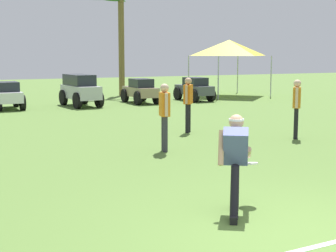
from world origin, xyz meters
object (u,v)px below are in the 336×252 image
at_px(parked_car_slot_e, 80,89).
at_px(teammate_deep, 297,103).
at_px(teammate_near_sideline, 165,111).
at_px(parked_car_slot_f, 141,91).
at_px(palm_tree_right_of_centre, 121,32).
at_px(teammate_midfield, 188,100).
at_px(parked_car_slot_g, 194,89).
at_px(frisbee_in_flight, 249,163).
at_px(event_tent, 229,48).
at_px(parked_car_slot_d, 7,95).
at_px(frisbee_thrower, 236,158).

bearing_deg(parked_car_slot_e, teammate_deep, -74.85).
height_order(teammate_near_sideline, parked_car_slot_f, teammate_near_sideline).
relative_size(parked_car_slot_e, palm_tree_right_of_centre, 0.46).
bearing_deg(teammate_midfield, parked_car_slot_g, 60.82).
xyz_separation_m(frisbee_in_flight, teammate_midfield, (2.37, 6.56, 0.33)).
distance_m(teammate_midfield, parked_car_slot_f, 8.82).
bearing_deg(event_tent, parked_car_slot_d, -172.04).
relative_size(teammate_midfield, event_tent, 0.48).
height_order(parked_car_slot_e, event_tent, event_tent).
bearing_deg(teammate_midfield, frisbee_in_flight, -109.85).
distance_m(frisbee_thrower, parked_car_slot_f, 16.21).
relative_size(frisbee_thrower, teammate_near_sideline, 0.89).
xyz_separation_m(teammate_deep, palm_tree_right_of_centre, (0.59, 14.93, 2.38)).
height_order(teammate_deep, event_tent, event_tent).
bearing_deg(teammate_deep, parked_car_slot_e, 105.15).
distance_m(teammate_near_sideline, parked_car_slot_f, 11.53).
relative_size(teammate_midfield, parked_car_slot_e, 0.63).
bearing_deg(teammate_near_sideline, frisbee_thrower, -102.63).
distance_m(teammate_near_sideline, parked_car_slot_g, 12.71).
bearing_deg(frisbee_thrower, parked_car_slot_d, 93.39).
bearing_deg(frisbee_thrower, palm_tree_right_of_centre, 74.37).
distance_m(frisbee_in_flight, parked_car_slot_f, 15.77).
relative_size(frisbee_in_flight, parked_car_slot_f, 0.13).
xyz_separation_m(frisbee_in_flight, parked_car_slot_f, (4.41, 15.14, -0.04)).
height_order(parked_car_slot_d, palm_tree_right_of_centre, palm_tree_right_of_centre).
height_order(palm_tree_right_of_centre, event_tent, palm_tree_right_of_centre).
distance_m(teammate_deep, parked_car_slot_f, 10.75).
relative_size(parked_car_slot_d, palm_tree_right_of_centre, 0.41).
bearing_deg(frisbee_in_flight, frisbee_thrower, -144.52).
relative_size(frisbee_in_flight, parked_car_slot_g, 0.13).
bearing_deg(frisbee_thrower, parked_car_slot_g, 63.78).
bearing_deg(frisbee_in_flight, parked_car_slot_g, 64.69).
bearing_deg(parked_car_slot_f, event_tent, 15.82).
distance_m(teammate_near_sideline, teammate_deep, 3.88).
height_order(parked_car_slot_f, palm_tree_right_of_centre, palm_tree_right_of_centre).
bearing_deg(event_tent, parked_car_slot_e, -168.27).
bearing_deg(parked_car_slot_e, event_tent, 11.73).
xyz_separation_m(frisbee_in_flight, parked_car_slot_e, (1.59, 14.98, 0.11)).
xyz_separation_m(frisbee_thrower, teammate_deep, (4.91, 4.72, 0.15)).
xyz_separation_m(teammate_midfield, parked_car_slot_f, (2.04, 8.57, -0.38)).
distance_m(frisbee_in_flight, event_tent, 19.60).
relative_size(frisbee_thrower, parked_car_slot_f, 0.63).
bearing_deg(parked_car_slot_d, parked_car_slot_g, 0.01).
distance_m(teammate_near_sideline, palm_tree_right_of_centre, 15.88).
bearing_deg(teammate_deep, teammate_near_sideline, -178.15).
bearing_deg(parked_car_slot_e, parked_car_slot_g, 1.65).
xyz_separation_m(frisbee_thrower, teammate_midfield, (2.83, 6.89, 0.15)).
bearing_deg(palm_tree_right_of_centre, teammate_midfield, -101.82).
bearing_deg(parked_car_slot_e, palm_tree_right_of_centre, 51.52).
height_order(frisbee_thrower, teammate_deep, teammate_deep).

